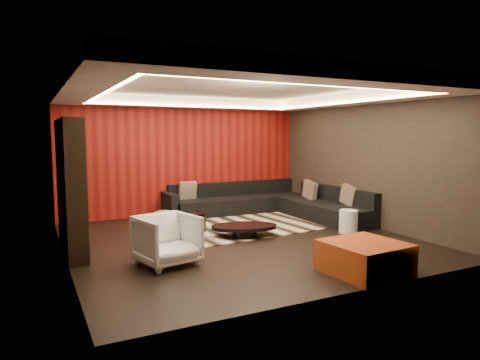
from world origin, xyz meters
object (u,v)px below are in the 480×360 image
coffee_table (244,231)px  drum_stool (198,222)px  sectional_sofa (270,205)px  armchair (167,240)px  orange_ottoman (364,258)px  white_side_table (348,221)px

coffee_table → drum_stool: 1.00m
drum_stool → sectional_sofa: sectional_sofa is taller
armchair → sectional_sofa: armchair is taller
coffee_table → sectional_sofa: sectional_sofa is taller
orange_ottoman → sectional_sofa: size_ratio=0.27×
drum_stool → white_side_table: white_side_table is taller
white_side_table → orange_ottoman: bearing=-125.8°
drum_stool → armchair: (-1.18, -1.80, 0.18)m
drum_stool → armchair: 2.16m
coffee_table → armchair: (-1.83, -1.03, 0.25)m
coffee_table → orange_ottoman: size_ratio=1.26×
white_side_table → sectional_sofa: 2.35m
coffee_table → armchair: armchair is taller
coffee_table → sectional_sofa: bearing=47.4°
white_side_table → armchair: size_ratio=0.55×
coffee_table → white_side_table: bearing=-16.8°
drum_stool → sectional_sofa: size_ratio=0.10×
white_side_table → armchair: armchair is taller
coffee_table → drum_stool: drum_stool is taller
white_side_table → drum_stool: bearing=152.6°
coffee_table → armchair: 2.11m
drum_stool → orange_ottoman: bearing=-71.1°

